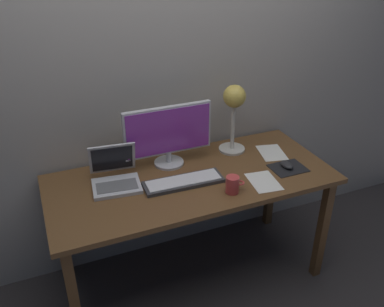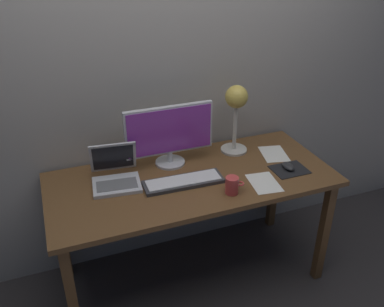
% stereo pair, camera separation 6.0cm
% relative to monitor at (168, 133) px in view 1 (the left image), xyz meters
% --- Properties ---
extents(ground_plane, '(4.80, 4.80, 0.00)m').
position_rel_monitor_xyz_m(ground_plane, '(0.07, -0.19, -0.94)').
color(ground_plane, '#383333').
rests_on(ground_plane, ground).
extents(back_wall, '(4.80, 0.06, 2.60)m').
position_rel_monitor_xyz_m(back_wall, '(0.07, 0.21, 0.36)').
color(back_wall, '#A8A099').
rests_on(back_wall, ground).
extents(desk, '(1.60, 0.70, 0.74)m').
position_rel_monitor_xyz_m(desk, '(0.07, -0.19, -0.28)').
color(desk, brown).
rests_on(desk, ground).
extents(monitor, '(0.52, 0.17, 0.36)m').
position_rel_monitor_xyz_m(monitor, '(0.00, 0.00, 0.00)').
color(monitor, silver).
rests_on(monitor, desk).
extents(keyboard_main, '(0.44, 0.16, 0.03)m').
position_rel_monitor_xyz_m(keyboard_main, '(-0.00, -0.24, -0.19)').
color(keyboard_main, '#38383A').
rests_on(keyboard_main, desk).
extents(laptop, '(0.28, 0.29, 0.21)m').
position_rel_monitor_xyz_m(laptop, '(-0.34, -0.08, -0.14)').
color(laptop, silver).
rests_on(laptop, desk).
extents(desk_lamp, '(0.16, 0.16, 0.43)m').
position_rel_monitor_xyz_m(desk_lamp, '(0.42, 0.01, 0.10)').
color(desk_lamp, beige).
rests_on(desk_lamp, desk).
extents(mousepad, '(0.20, 0.16, 0.00)m').
position_rel_monitor_xyz_m(mousepad, '(0.62, -0.32, -0.20)').
color(mousepad, black).
rests_on(mousepad, desk).
extents(mouse, '(0.06, 0.10, 0.03)m').
position_rel_monitor_xyz_m(mouse, '(0.62, -0.31, -0.18)').
color(mouse, '#28282B').
rests_on(mouse, mousepad).
extents(coffee_mug, '(0.11, 0.07, 0.09)m').
position_rel_monitor_xyz_m(coffee_mug, '(0.21, -0.41, -0.15)').
color(coffee_mug, '#CC3F3F').
rests_on(coffee_mug, desk).
extents(paper_sheet_near_mouse, '(0.19, 0.24, 0.00)m').
position_rel_monitor_xyz_m(paper_sheet_near_mouse, '(0.64, -0.12, -0.20)').
color(paper_sheet_near_mouse, white).
rests_on(paper_sheet_near_mouse, desk).
extents(paper_sheet_by_keyboard, '(0.17, 0.23, 0.00)m').
position_rel_monitor_xyz_m(paper_sheet_by_keyboard, '(0.41, -0.39, -0.20)').
color(paper_sheet_by_keyboard, white).
rests_on(paper_sheet_by_keyboard, desk).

